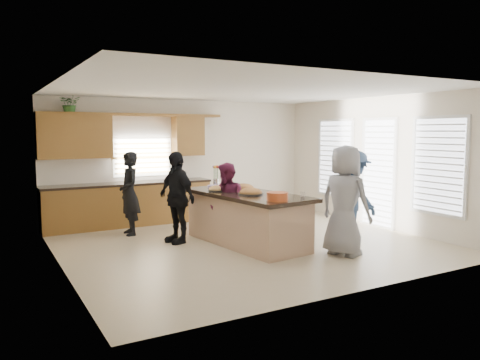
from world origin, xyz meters
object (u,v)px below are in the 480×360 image
island (246,220)px  woman_right_back (353,195)px  woman_left_mid (227,203)px  salad_bowl (277,196)px  woman_left_back (130,193)px  woman_left_front (176,197)px  woman_right_front (345,201)px

island → woman_right_back: (1.99, -0.65, 0.40)m
island → woman_right_back: bearing=-24.9°
woman_left_mid → salad_bowl: bearing=6.8°
woman_left_mid → woman_right_back: (2.27, -0.88, 0.11)m
woman_left_back → woman_left_front: bearing=29.1°
woman_right_back → woman_left_mid: bearing=72.8°
woman_right_back → woman_right_front: bearing=134.8°
woman_left_front → woman_right_front: woman_right_front is taller
woman_left_mid → woman_left_back: bearing=-141.8°
island → woman_left_front: 1.36m
island → woman_left_mid: woman_left_mid is taller
island → salad_bowl: (-0.06, -1.10, 0.57)m
woman_left_front → woman_right_back: 3.36m
salad_bowl → woman_left_back: size_ratio=0.21×
woman_left_mid → island: bearing=47.5°
woman_left_mid → woman_left_front: bearing=-125.4°
woman_left_back → woman_right_front: size_ratio=0.90×
woman_left_back → woman_left_mid: woman_left_back is taller
woman_left_front → woman_left_back: bearing=-165.1°
salad_bowl → woman_left_mid: (-0.22, 1.33, -0.28)m
island → woman_right_back: size_ratio=1.65×
woman_left_back → woman_left_front: (0.57, -1.08, 0.02)m
salad_bowl → woman_right_back: size_ratio=0.21×
woman_left_back → woman_right_back: bearing=56.8°
salad_bowl → woman_right_front: (1.10, -0.37, -0.11)m
woman_right_back → island: bearing=76.0°
island → woman_left_mid: size_ratio=1.88×
island → woman_left_back: bearing=125.3°
salad_bowl → woman_left_back: bearing=118.5°
island → woman_left_front: size_ratio=1.65×
woman_left_mid → woman_right_back: 2.44m
woman_left_back → woman_right_front: 4.24m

